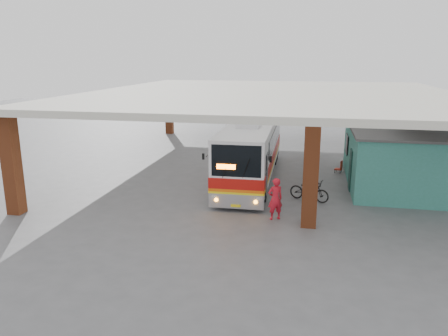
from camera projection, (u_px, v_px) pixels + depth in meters
name	position (u px, v px, depth m)	size (l,w,h in m)	color
ground	(246.00, 198.00, 21.05)	(90.00, 90.00, 0.00)	#515154
brick_columns	(284.00, 137.00, 24.98)	(20.10, 21.60, 4.35)	#944220
canopy_roof	(272.00, 94.00, 26.01)	(21.00, 23.00, 0.30)	beige
shop_building	(398.00, 156.00, 23.01)	(5.20, 8.20, 3.11)	#337F6B
coach_bus	(252.00, 149.00, 24.16)	(2.69, 11.69, 3.39)	silver
motorcycle	(309.00, 190.00, 20.61)	(0.68, 1.94, 1.02)	black
pedestrian	(275.00, 199.00, 18.14)	(0.66, 0.43, 1.80)	red
red_chair	(340.00, 167.00, 25.63)	(0.49, 0.49, 0.74)	#AE2412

